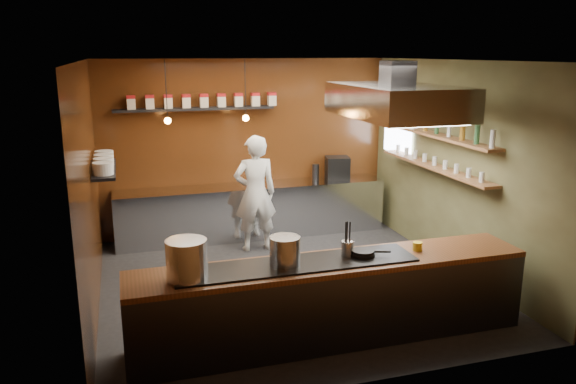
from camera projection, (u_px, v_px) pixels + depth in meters
name	position (u px, v px, depth m)	size (l,w,h in m)	color
floor	(289.00, 283.00, 7.75)	(5.00, 5.00, 0.00)	black
back_wall	(248.00, 147.00, 9.71)	(5.00, 5.00, 0.00)	#331B09
left_wall	(89.00, 191.00, 6.69)	(5.00, 5.00, 0.00)	#331B09
right_wall	(455.00, 167.00, 8.08)	(5.00, 5.00, 0.00)	#494729
ceiling	(289.00, 61.00, 7.02)	(5.00, 5.00, 0.00)	silver
window_pane	(398.00, 125.00, 9.55)	(1.00, 1.00, 0.00)	white
prep_counter	(253.00, 211.00, 9.65)	(4.60, 0.65, 0.90)	silver
pass_counter	(331.00, 300.00, 6.15)	(4.40, 0.72, 0.94)	#38383D
tin_shelf	(195.00, 109.00, 9.15)	(2.60, 0.26, 0.04)	black
plate_shelf	(104.00, 169.00, 7.65)	(0.30, 1.40, 0.04)	black
bottle_shelf_upper	(436.00, 135.00, 8.21)	(0.26, 2.80, 0.04)	brown
bottle_shelf_lower	(434.00, 167.00, 8.32)	(0.26, 2.80, 0.04)	brown
extractor_hood	(396.00, 101.00, 7.13)	(1.20, 2.00, 0.72)	#38383D
pendant_left	(168.00, 117.00, 8.41)	(0.10, 0.10, 0.95)	black
pendant_right	(246.00, 115.00, 8.75)	(0.10, 0.10, 0.95)	black
storage_tins	(204.00, 101.00, 9.16)	(2.43, 0.13, 0.22)	beige
plate_stacks	(104.00, 162.00, 7.62)	(0.26, 1.16, 0.16)	silver
bottles	(437.00, 126.00, 8.18)	(0.06, 2.66, 0.24)	silver
wine_glasses	(435.00, 161.00, 8.30)	(0.07, 2.37, 0.13)	silver
stockpot_large	(187.00, 259.00, 5.48)	(0.41, 0.41, 0.40)	silver
stockpot_small	(285.00, 251.00, 5.85)	(0.32, 0.32, 0.30)	#BBBEC2
utensil_crock	(347.00, 249.00, 6.10)	(0.13, 0.13, 0.17)	silver
frying_pan	(363.00, 253.00, 6.13)	(0.42, 0.26, 0.07)	black
butter_jar	(417.00, 246.00, 6.35)	(0.11, 0.11, 0.10)	yellow
espresso_machine	(337.00, 168.00, 9.97)	(0.40, 0.38, 0.40)	black
chef	(255.00, 193.00, 8.86)	(0.68, 0.45, 1.86)	silver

